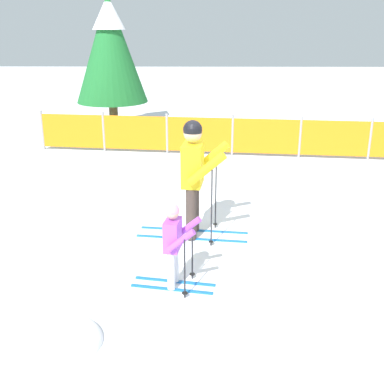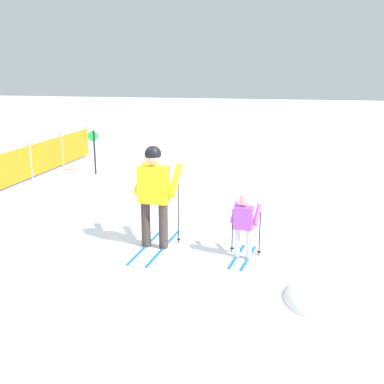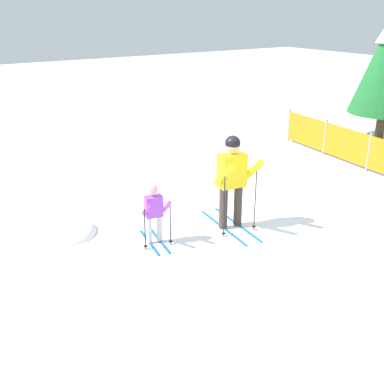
# 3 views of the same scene
# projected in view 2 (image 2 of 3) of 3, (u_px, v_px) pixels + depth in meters

# --- Properties ---
(ground_plane) EXTENTS (60.00, 60.00, 0.00)m
(ground_plane) POSITION_uv_depth(u_px,v_px,m) (152.00, 241.00, 8.57)
(ground_plane) COLOR white
(skier_adult) EXTENTS (1.70, 0.80, 1.77)m
(skier_adult) POSITION_uv_depth(u_px,v_px,m) (154.00, 188.00, 8.03)
(skier_adult) COLOR #1966B2
(skier_adult) RESTS_ON ground_plane
(skier_child) EXTENTS (1.05, 0.52, 1.09)m
(skier_child) POSITION_uv_depth(u_px,v_px,m) (244.00, 221.00, 7.69)
(skier_child) COLOR #1966B2
(skier_child) RESTS_ON ground_plane
(trail_marker) EXTENTS (0.16, 0.25, 1.22)m
(trail_marker) POSITION_uv_depth(u_px,v_px,m) (94.00, 147.00, 13.26)
(trail_marker) COLOR black
(trail_marker) RESTS_ON ground_plane
(snow_mound) EXTENTS (1.20, 1.02, 0.48)m
(snow_mound) POSITION_uv_depth(u_px,v_px,m) (322.00, 300.00, 6.48)
(snow_mound) COLOR white
(snow_mound) RESTS_ON ground_plane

